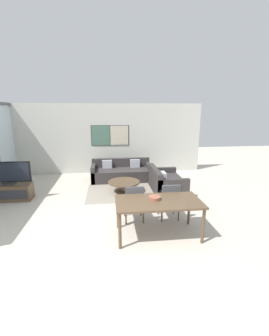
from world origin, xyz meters
TOP-DOWN VIEW (x-y plane):
  - ground_plane at (0.00, 0.00)m, footprint 24.00×24.00m
  - wall_back at (0.01, 5.92)m, footprint 7.96×0.09m
  - area_rug at (0.61, 3.49)m, footprint 2.33×1.76m
  - tv_console at (-2.71, 3.21)m, footprint 1.21×0.49m
  - television at (-2.71, 3.21)m, footprint 1.29×0.20m
  - sofa_main at (0.61, 4.86)m, footprint 2.19×0.95m
  - sofa_side at (1.92, 3.44)m, footprint 0.95×1.52m
  - coffee_table at (0.61, 3.49)m, footprint 1.00×1.00m
  - dining_table at (1.12, 0.86)m, footprint 1.72×0.90m
  - dining_chair_left at (0.70, 1.51)m, footprint 0.46×0.46m
  - dining_chair_centre at (1.54, 1.53)m, footprint 0.46×0.46m
  - fruit_bowl at (1.06, 0.93)m, footprint 0.25×0.25m

SIDE VIEW (x-z plane):
  - ground_plane at x=0.00m, z-range 0.00..0.00m
  - area_rug at x=0.61m, z-range 0.00..0.01m
  - tv_console at x=-2.71m, z-range 0.00..0.47m
  - sofa_main at x=0.61m, z-range -0.11..0.64m
  - sofa_side at x=1.92m, z-range -0.11..0.64m
  - coffee_table at x=0.61m, z-range 0.09..0.44m
  - dining_chair_left at x=0.70m, z-range 0.05..0.94m
  - dining_chair_centre at x=1.54m, z-range 0.05..0.94m
  - dining_table at x=1.12m, z-range 0.31..1.06m
  - fruit_bowl at x=1.06m, z-range 0.76..0.83m
  - television at x=-2.71m, z-range 0.47..1.14m
  - wall_back at x=0.01m, z-range 0.00..2.80m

